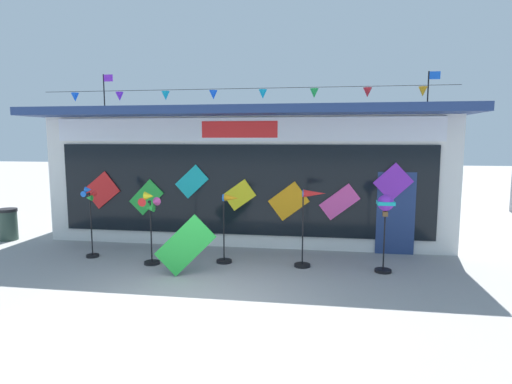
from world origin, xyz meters
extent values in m
plane|color=#9E9B99|center=(0.00, 0.00, 0.00)|extent=(80.00, 80.00, 0.00)
cube|color=silver|center=(0.07, 6.70, 1.68)|extent=(10.62, 5.46, 3.36)
cube|color=navy|center=(0.07, 6.18, 3.46)|extent=(11.02, 6.51, 0.20)
cube|color=silver|center=(0.07, 3.93, 3.02)|extent=(9.77, 0.08, 0.58)
cube|color=red|center=(0.07, 3.90, 3.02)|extent=(1.91, 0.04, 0.41)
cube|color=black|center=(0.07, 3.94, 1.50)|extent=(9.56, 0.06, 2.30)
cube|color=navy|center=(3.89, 3.94, 1.00)|extent=(0.90, 0.07, 2.00)
cube|color=red|center=(-3.67, 3.88, 1.43)|extent=(1.04, 0.03, 1.02)
cube|color=green|center=(-2.42, 3.88, 1.26)|extent=(0.96, 0.03, 0.96)
cube|color=#19B7BC|center=(-1.18, 3.88, 1.70)|extent=(0.90, 0.03, 0.88)
cube|color=yellow|center=(0.07, 3.88, 1.38)|extent=(0.86, 0.03, 0.82)
cube|color=orange|center=(1.31, 3.88, 1.24)|extent=(1.04, 0.03, 1.00)
cube|color=#EA4CA3|center=(2.56, 3.88, 1.26)|extent=(1.00, 0.03, 0.92)
cube|color=purple|center=(3.80, 3.88, 1.76)|extent=(0.95, 0.03, 0.94)
cylinder|color=black|center=(0.07, 3.74, 3.99)|extent=(10.20, 0.01, 0.01)
cone|color=blue|center=(-4.21, 3.74, 3.85)|extent=(0.20, 0.20, 0.22)
cone|color=purple|center=(-2.99, 3.74, 3.85)|extent=(0.20, 0.20, 0.22)
cone|color=#19B7BC|center=(-1.77, 3.74, 3.85)|extent=(0.20, 0.20, 0.22)
cone|color=blue|center=(-0.54, 3.74, 3.85)|extent=(0.20, 0.20, 0.22)
cone|color=#19B7BC|center=(0.68, 3.74, 3.85)|extent=(0.20, 0.20, 0.22)
cone|color=green|center=(1.90, 3.74, 3.85)|extent=(0.20, 0.20, 0.22)
cone|color=red|center=(3.12, 3.74, 3.85)|extent=(0.20, 0.20, 0.22)
cone|color=orange|center=(4.34, 3.74, 3.85)|extent=(0.20, 0.20, 0.22)
cylinder|color=black|center=(-5.00, 6.70, 4.22)|extent=(0.04, 0.04, 1.31)
cube|color=purple|center=(-4.84, 6.70, 4.75)|extent=(0.32, 0.02, 0.22)
cylinder|color=black|center=(5.13, 6.70, 4.15)|extent=(0.04, 0.04, 1.17)
cube|color=blue|center=(5.29, 6.70, 4.61)|extent=(0.32, 0.02, 0.22)
cylinder|color=black|center=(-3.23, 2.54, 0.03)|extent=(0.29, 0.29, 0.06)
cylinder|color=black|center=(-3.23, 2.54, 0.76)|extent=(0.03, 0.03, 1.52)
cylinder|color=black|center=(-3.23, 2.50, 1.52)|extent=(0.06, 0.04, 0.06)
cone|color=red|center=(-3.13, 2.50, 1.52)|extent=(0.14, 0.15, 0.14)
cone|color=blue|center=(-3.23, 2.50, 1.62)|extent=(0.15, 0.14, 0.14)
cone|color=blue|center=(-3.32, 2.50, 1.52)|extent=(0.14, 0.15, 0.14)
cone|color=green|center=(-3.23, 2.50, 1.42)|extent=(0.15, 0.14, 0.14)
cylinder|color=black|center=(-1.61, 2.21, 0.03)|extent=(0.35, 0.35, 0.06)
cylinder|color=black|center=(-1.61, 2.21, 0.71)|extent=(0.03, 0.03, 1.42)
cylinder|color=black|center=(-1.61, 2.17, 1.42)|extent=(0.06, 0.04, 0.06)
cone|color=#EA4CA3|center=(-1.48, 2.17, 1.42)|extent=(0.19, 0.20, 0.19)
cone|color=yellow|center=(-1.61, 2.17, 1.55)|extent=(0.20, 0.19, 0.19)
cone|color=red|center=(-1.74, 2.17, 1.42)|extent=(0.19, 0.20, 0.19)
cone|color=green|center=(-1.61, 2.17, 1.29)|extent=(0.20, 0.19, 0.19)
cylinder|color=black|center=(-0.04, 2.58, 0.03)|extent=(0.35, 0.35, 0.06)
cylinder|color=black|center=(-0.04, 2.58, 0.74)|extent=(0.03, 0.03, 1.49)
cone|color=orange|center=(0.13, 2.58, 1.49)|extent=(0.38, 0.26, 0.16)
cylinder|color=blue|center=(-0.04, 2.58, 1.49)|extent=(0.03, 0.16, 0.16)
cylinder|color=black|center=(1.73, 2.54, 0.03)|extent=(0.35, 0.35, 0.06)
cylinder|color=black|center=(1.73, 2.54, 0.81)|extent=(0.03, 0.03, 1.63)
cone|color=red|center=(1.97, 2.54, 1.63)|extent=(0.50, 0.24, 0.17)
cylinder|color=blue|center=(1.73, 2.54, 1.63)|extent=(0.03, 0.16, 0.16)
cylinder|color=black|center=(3.43, 2.41, 0.03)|extent=(0.35, 0.35, 0.06)
cylinder|color=black|center=(3.43, 2.41, 0.65)|extent=(0.03, 0.03, 1.31)
sphere|color=purple|center=(3.43, 2.41, 1.48)|extent=(0.34, 0.34, 0.34)
cube|color=#19B7BC|center=(3.43, 2.41, 1.48)|extent=(0.35, 0.35, 0.07)
cube|color=brown|center=(3.43, 2.41, 1.25)|extent=(0.10, 0.10, 0.10)
cylinder|color=#2D4238|center=(-6.43, 3.76, 0.40)|extent=(0.48, 0.48, 0.80)
cylinder|color=black|center=(-6.43, 3.76, 0.84)|extent=(0.52, 0.52, 0.08)
cube|color=green|center=(-0.61, 1.55, 0.63)|extent=(1.27, 0.22, 1.27)
camera|label=1|loc=(2.11, -6.54, 2.80)|focal=29.74mm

